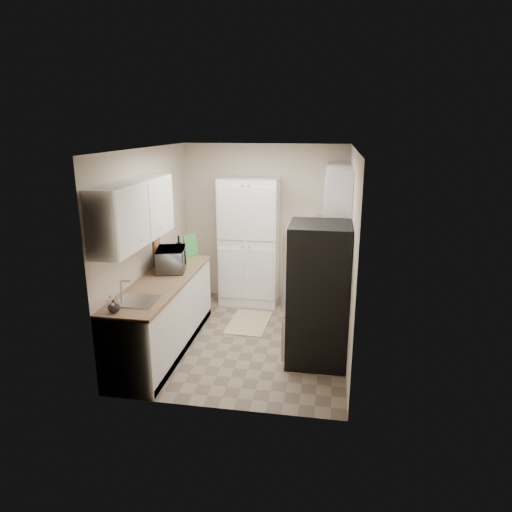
{
  "coord_description": "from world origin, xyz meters",
  "views": [
    {
      "loc": [
        1.05,
        -5.51,
        2.77
      ],
      "look_at": [
        0.1,
        0.15,
        1.12
      ],
      "focal_mm": 32.0,
      "sensor_mm": 36.0,
      "label": 1
    }
  ],
  "objects_px": {
    "wine_bottle": "(179,249)",
    "toaster_oven": "(329,246)",
    "refrigerator": "(318,294)",
    "microwave": "(171,259)",
    "pantry_cabinet": "(249,242)",
    "electric_range": "(322,299)"
  },
  "relations": [
    {
      "from": "microwave",
      "to": "wine_bottle",
      "type": "bearing_deg",
      "value": -9.41
    },
    {
      "from": "wine_bottle",
      "to": "toaster_oven",
      "type": "distance_m",
      "value": 2.2
    },
    {
      "from": "refrigerator",
      "to": "microwave",
      "type": "bearing_deg",
      "value": 168.3
    },
    {
      "from": "microwave",
      "to": "toaster_oven",
      "type": "xyz_separation_m",
      "value": [
        2.04,
        1.14,
        -0.03
      ]
    },
    {
      "from": "refrigerator",
      "to": "toaster_oven",
      "type": "bearing_deg",
      "value": 86.57
    },
    {
      "from": "pantry_cabinet",
      "to": "electric_range",
      "type": "height_order",
      "value": "pantry_cabinet"
    },
    {
      "from": "electric_range",
      "to": "microwave",
      "type": "xyz_separation_m",
      "value": [
        -1.98,
        -0.4,
        0.59
      ]
    },
    {
      "from": "refrigerator",
      "to": "microwave",
      "type": "xyz_separation_m",
      "value": [
        -1.94,
        0.4,
        0.22
      ]
    },
    {
      "from": "pantry_cabinet",
      "to": "toaster_oven",
      "type": "bearing_deg",
      "value": -8.21
    },
    {
      "from": "pantry_cabinet",
      "to": "toaster_oven",
      "type": "height_order",
      "value": "pantry_cabinet"
    },
    {
      "from": "pantry_cabinet",
      "to": "microwave",
      "type": "relative_size",
      "value": 3.78
    },
    {
      "from": "electric_range",
      "to": "microwave",
      "type": "relative_size",
      "value": 2.14
    },
    {
      "from": "pantry_cabinet",
      "to": "wine_bottle",
      "type": "height_order",
      "value": "pantry_cabinet"
    },
    {
      "from": "refrigerator",
      "to": "toaster_oven",
      "type": "relative_size",
      "value": 4.1
    },
    {
      "from": "refrigerator",
      "to": "toaster_oven",
      "type": "height_order",
      "value": "refrigerator"
    },
    {
      "from": "electric_range",
      "to": "refrigerator",
      "type": "xyz_separation_m",
      "value": [
        -0.03,
        -0.8,
        0.37
      ]
    },
    {
      "from": "microwave",
      "to": "wine_bottle",
      "type": "distance_m",
      "value": 0.44
    },
    {
      "from": "toaster_oven",
      "to": "microwave",
      "type": "bearing_deg",
      "value": -162.55
    },
    {
      "from": "microwave",
      "to": "wine_bottle",
      "type": "xyz_separation_m",
      "value": [
        -0.04,
        0.43,
        0.02
      ]
    },
    {
      "from": "pantry_cabinet",
      "to": "refrigerator",
      "type": "xyz_separation_m",
      "value": [
        1.14,
        -1.73,
        -0.15
      ]
    },
    {
      "from": "microwave",
      "to": "electric_range",
      "type": "bearing_deg",
      "value": -93.51
    },
    {
      "from": "pantry_cabinet",
      "to": "refrigerator",
      "type": "relative_size",
      "value": 1.18
    }
  ]
}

